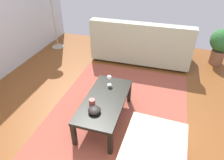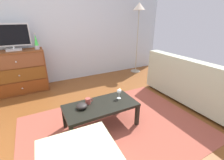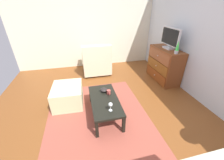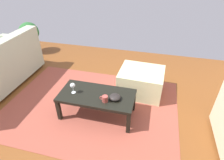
# 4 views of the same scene
# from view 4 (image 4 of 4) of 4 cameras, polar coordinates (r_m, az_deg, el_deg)

# --- Properties ---
(ground_plane) EXTENTS (5.74, 4.73, 0.05)m
(ground_plane) POSITION_cam_4_polar(r_m,az_deg,el_deg) (2.75, -3.79, -11.76)
(ground_plane) COLOR brown
(area_rug) EXTENTS (2.60, 1.90, 0.01)m
(area_rug) POSITION_cam_4_polar(r_m,az_deg,el_deg) (2.92, -6.40, -7.91)
(area_rug) COLOR #9B4839
(area_rug) RESTS_ON ground_plane
(coffee_table) EXTENTS (1.04, 0.51, 0.37)m
(coffee_table) POSITION_cam_4_polar(r_m,az_deg,el_deg) (2.57, -4.68, -5.23)
(coffee_table) COLOR black
(coffee_table) RESTS_ON ground_plane
(wine_glass) EXTENTS (0.07, 0.07, 0.16)m
(wine_glass) POSITION_cam_4_polar(r_m,az_deg,el_deg) (2.56, -12.05, -1.75)
(wine_glass) COLOR silver
(wine_glass) RESTS_ON coffee_table
(mug) EXTENTS (0.11, 0.08, 0.08)m
(mug) POSITION_cam_4_polar(r_m,az_deg,el_deg) (2.40, -2.25, -5.81)
(mug) COLOR #A6443C
(mug) RESTS_ON coffee_table
(bowl_decorative) EXTENTS (0.15, 0.15, 0.07)m
(bowl_decorative) POSITION_cam_4_polar(r_m,az_deg,el_deg) (2.44, 0.93, -5.32)
(bowl_decorative) COLOR black
(bowl_decorative) RESTS_ON coffee_table
(ottoman) EXTENTS (0.73, 0.63, 0.42)m
(ottoman) POSITION_cam_4_polar(r_m,az_deg,el_deg) (3.11, 8.90, -0.52)
(ottoman) COLOR beige
(ottoman) RESTS_ON ground_plane
(potted_plant) EXTENTS (0.44, 0.44, 0.72)m
(potted_plant) POSITION_cam_4_polar(r_m,az_deg,el_deg) (4.79, -24.05, 12.62)
(potted_plant) COLOR brown
(potted_plant) RESTS_ON ground_plane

